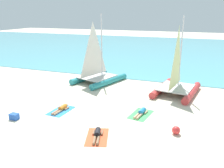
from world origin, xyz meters
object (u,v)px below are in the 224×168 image
Objects in this scene: cooler_box at (14,116)px; sunbather_right at (141,112)px; sailboat_red at (176,83)px; towel_middle at (97,137)px; towel_left at (61,111)px; towel_right at (141,114)px; sunbather_middle at (97,134)px; sailboat_teal at (98,73)px; beach_ball at (176,130)px; sunbather_left at (61,109)px.

sunbather_right is at bearing 25.99° from cooler_box.
sailboat_red is 3.13× the size of towel_middle.
cooler_box is at bearing 178.10° from towel_middle.
sunbather_right reaches higher than towel_left.
sailboat_red is 5.18m from towel_right.
sunbather_middle is 5.51m from cooler_box.
towel_right is (5.03, 1.25, 0.00)m from towel_left.
cooler_box is (-6.96, -3.33, 0.17)m from towel_right.
towel_right is at bearing 49.31° from sunbather_middle.
sailboat_teal is 13.91× the size of beach_ball.
beach_ball reaches higher than sunbather_left.
towel_left is 1.24× the size of sunbather_middle.
cooler_box is at bearing -128.69° from sunbather_left.
towel_middle is at bearing -32.13° from towel_left.
cooler_box is at bearing -170.43° from beach_ball.
towel_middle is at bearing -112.13° from towel_right.
sunbather_left and sunbather_right have the same top height.
beach_ball is 0.88× the size of cooler_box.
beach_ball is at bearing -3.95° from towel_left.
sunbather_left is at bearing 47.95° from cooler_box.
sailboat_teal is at bearing 133.97° from towel_right.
sailboat_teal is at bearing 96.78° from sunbather_left.
sailboat_red is 8.94m from towel_middle.
sailboat_teal is 6.95m from towel_left.
beach_ball is (7.36, -0.58, 0.09)m from sunbather_left.
towel_left is at bearing 147.87° from towel_middle.
sunbather_right is at bearing 14.69° from towel_left.
sailboat_teal reaches higher than sunbather_right.
beach_ball is at bearing 6.11° from sunbather_middle.
towel_left is 5.18m from towel_right.
sunbather_left is 2.89m from cooler_box.
sailboat_teal is at bearing 95.77° from sunbather_middle.
sunbather_left is 1.00× the size of sunbather_right.
sunbather_left is at bearing 86.64° from towel_left.
towel_left is 1.00× the size of towel_right.
towel_right is at bearing 25.58° from cooler_box.
sailboat_red reaches higher than cooler_box.
towel_left is 5.21m from sunbather_right.
sunbather_left is at bearing -128.83° from sailboat_red.
towel_middle is at bearing -48.79° from sailboat_teal.
sailboat_teal is at bearing 136.43° from beach_ball.
sunbather_middle is at bearing 107.90° from towel_middle.
sunbather_middle reaches higher than towel_middle.
sailboat_red is at bearing 96.23° from beach_ball.
sunbather_middle is 3.75m from towel_right.
sailboat_red is at bearing 11.22° from sailboat_teal.
towel_left is 1.21× the size of sunbather_right.
sunbather_right is 3.58× the size of beach_ball.
sunbather_middle is 0.81× the size of towel_right.
cooler_box is (-5.53, 0.18, 0.17)m from towel_middle.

